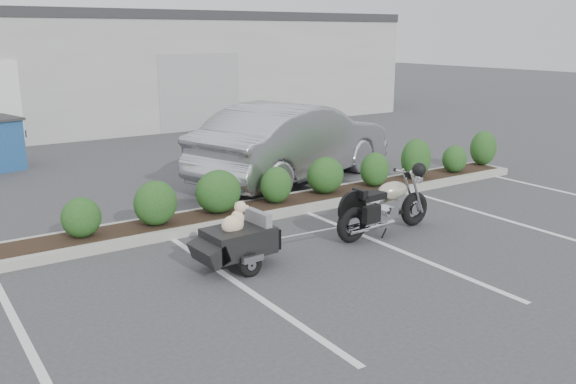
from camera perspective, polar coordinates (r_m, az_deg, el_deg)
ground at (r=9.37m, az=2.02°, el=-5.66°), size 90.00×90.00×0.00m
planter_kerb at (r=11.61m, az=-0.30°, el=-1.23°), size 12.00×1.00×0.15m
building at (r=24.70m, az=-22.02°, el=10.69°), size 26.00×10.00×4.00m
motorcycle at (r=10.20m, az=9.10°, el=-1.32°), size 2.08×0.71×1.19m
pet_trailer at (r=8.67m, az=-4.73°, el=-4.49°), size 1.66×0.93×0.99m
sedan at (r=13.78m, az=0.58°, el=4.74°), size 5.66×3.49×1.76m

